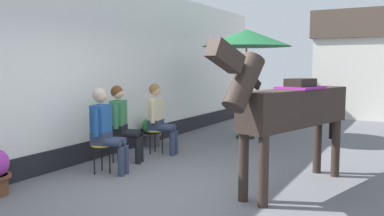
{
  "coord_description": "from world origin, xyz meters",
  "views": [
    {
      "loc": [
        2.78,
        -4.49,
        1.77
      ],
      "look_at": [
        -0.4,
        1.2,
        1.05
      ],
      "focal_mm": 37.33,
      "sensor_mm": 36.0,
      "label": 1
    }
  ],
  "objects": [
    {
      "name": "saddled_horse_center",
      "position": [
        1.3,
        0.99,
        1.16
      ],
      "size": [
        1.11,
        2.92,
        2.06
      ],
      "color": "#2D231E",
      "rests_on": "ground_plane"
    },
    {
      "name": "seated_visitor_far",
      "position": [
        -1.59,
        1.98,
        0.78
      ],
      "size": [
        0.61,
        0.48,
        1.39
      ],
      "color": "gold",
      "rests_on": "ground_plane"
    },
    {
      "name": "ground_plane",
      "position": [
        0.0,
        3.0,
        0.0
      ],
      "size": [
        40.0,
        40.0,
        0.0
      ],
      "primitive_type": "plane",
      "color": "slate"
    },
    {
      "name": "seated_visitor_middle",
      "position": [
        -1.78,
        1.09,
        0.78
      ],
      "size": [
        0.61,
        0.49,
        1.39
      ],
      "color": "red",
      "rests_on": "ground_plane"
    },
    {
      "name": "flower_planter_farthest",
      "position": [
        -2.14,
        2.52,
        0.33
      ],
      "size": [
        0.43,
        0.43,
        0.64
      ],
      "color": "#4C4C51",
      "rests_on": "ground_plane"
    },
    {
      "name": "seated_visitor_near",
      "position": [
        -1.54,
        0.36,
        0.78
      ],
      "size": [
        0.61,
        0.48,
        1.39
      ],
      "color": "gold",
      "rests_on": "ground_plane"
    },
    {
      "name": "distant_cottage",
      "position": [
        1.4,
        10.2,
        1.8
      ],
      "size": [
        3.4,
        2.6,
        3.5
      ],
      "color": "silver",
      "rests_on": "ground_plane"
    },
    {
      "name": "cafe_parasol",
      "position": [
        -0.72,
        4.39,
        2.36
      ],
      "size": [
        2.1,
        2.1,
        2.58
      ],
      "color": "black",
      "rests_on": "ground_plane"
    },
    {
      "name": "pub_facade_wall",
      "position": [
        -2.55,
        1.5,
        1.54
      ],
      "size": [
        0.34,
        14.0,
        3.4
      ],
      "color": "white",
      "rests_on": "ground_plane"
    },
    {
      "name": "satchel_bag",
      "position": [
        -1.71,
        2.74,
        0.1
      ],
      "size": [
        0.26,
        0.3,
        0.2
      ],
      "primitive_type": "cube",
      "rotation": [
        0.0,
        0.0,
        5.32
      ],
      "color": "maroon",
      "rests_on": "ground_plane"
    }
  ]
}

